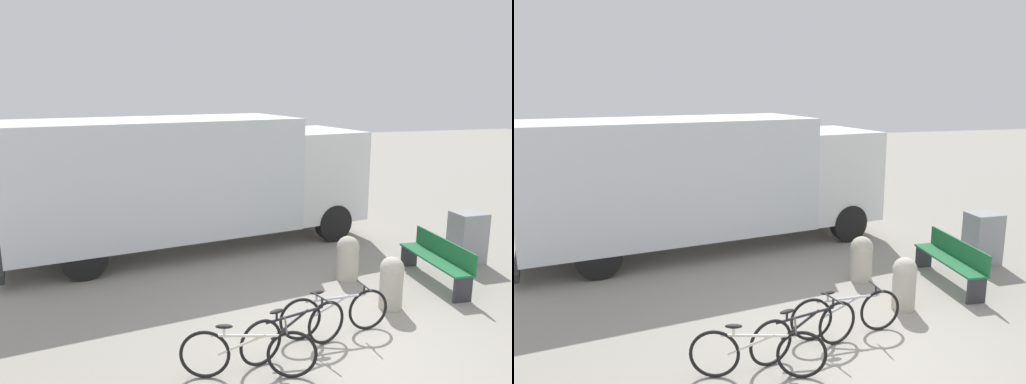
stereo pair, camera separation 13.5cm
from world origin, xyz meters
TOP-DOWN VIEW (x-y plane):
  - ground_plane at (0.00, 0.00)m, footprint 60.00×60.00m
  - delivery_truck at (-1.43, 5.30)m, footprint 8.35×3.64m
  - park_bench at (2.66, 1.82)m, footprint 0.52×1.91m
  - bicycle_near at (-1.58, -0.22)m, footprint 1.69×0.61m
  - bicycle_middle at (-0.82, 0.16)m, footprint 1.70×0.59m
  - bicycle_far at (-0.06, 0.51)m, footprint 1.75×0.44m
  - bollard_near_bench at (1.23, 1.08)m, footprint 0.40×0.40m
  - bollard_far_bench at (1.12, 2.44)m, footprint 0.43×0.43m
  - utility_box at (3.95, 2.61)m, footprint 0.63×0.54m

SIDE VIEW (x-z plane):
  - ground_plane at x=0.00m, z-range 0.00..0.00m
  - bicycle_near at x=-1.58m, z-range -0.02..0.71m
  - bicycle_middle at x=-0.82m, z-range -0.02..0.71m
  - bicycle_far at x=-0.06m, z-range -0.02..0.71m
  - bollard_far_bench at x=1.12m, z-range 0.03..0.88m
  - bollard_near_bench at x=1.23m, z-range 0.03..0.92m
  - park_bench at x=2.66m, z-range 0.06..0.91m
  - utility_box at x=3.95m, z-range 0.00..1.07m
  - delivery_truck at x=-1.43m, z-range 0.16..3.10m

